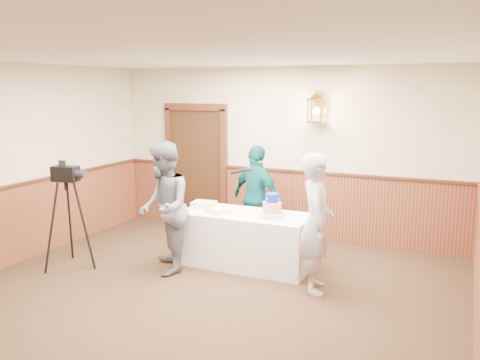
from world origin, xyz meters
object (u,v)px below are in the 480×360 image
Objects in this scene: tiered_cake at (272,208)px; sheet_cake_green at (204,204)px; display_table at (246,239)px; assistant_p at (257,198)px; sheet_cake_yellow at (217,210)px; baker at (316,223)px; interviewer at (164,208)px; tv_camera_rig at (69,222)px.

tiered_cake is 1.17× the size of sheet_cake_green.
assistant_p is (-0.15, 0.76, 0.43)m from display_table.
baker reaches higher than sheet_cake_yellow.
display_table is 0.57m from sheet_cake_yellow.
sheet_cake_green is at bearing 134.17° from interviewer.
baker is at bearing -30.24° from tiered_cake.
tv_camera_rig is (-2.19, -1.07, 0.26)m from display_table.
sheet_cake_green is 0.19× the size of baker.
sheet_cake_green is at bearing 53.08° from baker.
sheet_cake_green is 0.20× the size of assistant_p.
baker is at bearing -17.59° from sheet_cake_green.
assistant_p is at bearing 101.29° from display_table.
assistant_p is at bearing 119.33° from interviewer.
display_table is 4.82× the size of tiered_cake.
display_table is 0.89m from assistant_p.
assistant_p is (0.57, 0.65, 0.02)m from sheet_cake_green.
display_table is 1.32m from baker.
baker reaches higher than tiered_cake.
assistant_p reaches higher than sheet_cake_yellow.
tv_camera_rig reaches higher than display_table.
tiered_cake is at bearing 6.22° from sheet_cake_yellow.
baker is 1.78m from assistant_p.
interviewer is (-1.30, -0.63, 0.01)m from tiered_cake.
tv_camera_rig is (-2.59, -1.02, -0.24)m from tiered_cake.
sheet_cake_yellow is (-0.38, -0.13, 0.41)m from display_table.
sheet_cake_green is 0.86m from assistant_p.
tiered_cake is 0.85m from baker.
tv_camera_rig reaches higher than sheet_cake_yellow.
baker reaches higher than display_table.
assistant_p reaches higher than tv_camera_rig.
assistant_p is at bearing 124.38° from tiered_cake.
sheet_cake_green is (-0.72, 0.11, 0.41)m from display_table.
tv_camera_rig is (-2.04, -1.83, -0.17)m from assistant_p.
assistant_p reaches higher than display_table.
tiered_cake is 0.23× the size of assistant_p.
interviewer reaches higher than assistant_p.
sheet_cake_yellow is at bearing -36.14° from sheet_cake_green.
sheet_cake_yellow is 0.18× the size of assistant_p.
interviewer reaches higher than baker.
interviewer is at bearing 7.61° from tv_camera_rig.
sheet_cake_green is 1.89m from tv_camera_rig.
tiered_cake is 1.28× the size of sheet_cake_yellow.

